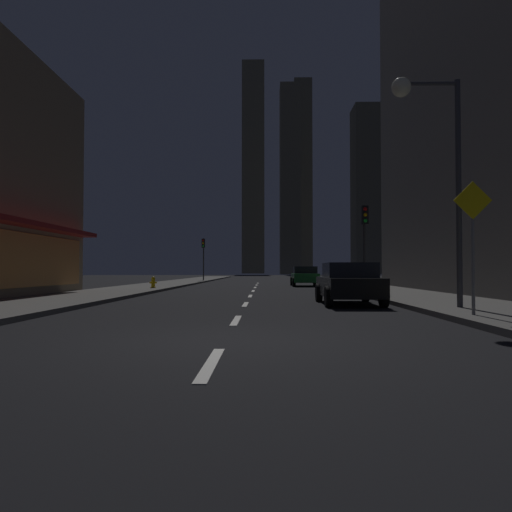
{
  "coord_description": "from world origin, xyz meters",
  "views": [
    {
      "loc": [
        0.7,
        -8.11,
        1.21
      ],
      "look_at": [
        0.0,
        26.81,
        2.22
      ],
      "focal_mm": 33.4,
      "sensor_mm": 36.0,
      "label": 1
    }
  ],
  "objects_px": {
    "car_parked_far": "(305,276)",
    "traffic_light_far_left": "(203,250)",
    "car_parked_near": "(349,283)",
    "street_lamp_right": "(429,135)",
    "traffic_light_near_right": "(365,229)",
    "fire_hydrant_far_left": "(153,283)",
    "pedestrian_crossing_sign": "(473,236)"
  },
  "relations": [
    {
      "from": "car_parked_near",
      "to": "pedestrian_crossing_sign",
      "type": "xyz_separation_m",
      "value": [
        2.0,
        -5.35,
        1.28
      ]
    },
    {
      "from": "street_lamp_right",
      "to": "pedestrian_crossing_sign",
      "type": "bearing_deg",
      "value": -84.47
    },
    {
      "from": "car_parked_far",
      "to": "car_parked_near",
      "type": "bearing_deg",
      "value": -90.0
    },
    {
      "from": "street_lamp_right",
      "to": "pedestrian_crossing_sign",
      "type": "relative_size",
      "value": 2.09
    },
    {
      "from": "car_parked_far",
      "to": "traffic_light_far_left",
      "type": "bearing_deg",
      "value": 127.09
    },
    {
      "from": "car_parked_far",
      "to": "traffic_light_far_left",
      "type": "xyz_separation_m",
      "value": [
        -9.1,
        12.04,
        2.45
      ]
    },
    {
      "from": "pedestrian_crossing_sign",
      "to": "car_parked_far",
      "type": "bearing_deg",
      "value": 94.78
    },
    {
      "from": "traffic_light_near_right",
      "to": "fire_hydrant_far_left",
      "type": "bearing_deg",
      "value": 157.42
    },
    {
      "from": "traffic_light_near_right",
      "to": "street_lamp_right",
      "type": "xyz_separation_m",
      "value": [
        -0.12,
        -9.48,
        1.87
      ]
    },
    {
      "from": "car_parked_near",
      "to": "pedestrian_crossing_sign",
      "type": "distance_m",
      "value": 5.85
    },
    {
      "from": "car_parked_far",
      "to": "pedestrian_crossing_sign",
      "type": "height_order",
      "value": "pedestrian_crossing_sign"
    },
    {
      "from": "fire_hydrant_far_left",
      "to": "car_parked_far",
      "type": "bearing_deg",
      "value": 37.96
    },
    {
      "from": "traffic_light_near_right",
      "to": "traffic_light_far_left",
      "type": "distance_m",
      "value": 26.57
    },
    {
      "from": "car_parked_near",
      "to": "traffic_light_far_left",
      "type": "relative_size",
      "value": 1.01
    },
    {
      "from": "fire_hydrant_far_left",
      "to": "street_lamp_right",
      "type": "xyz_separation_m",
      "value": [
        11.28,
        -14.22,
        4.61
      ]
    },
    {
      "from": "car_parked_far",
      "to": "traffic_light_near_right",
      "type": "xyz_separation_m",
      "value": [
        1.9,
        -12.15,
        2.45
      ]
    },
    {
      "from": "traffic_light_far_left",
      "to": "traffic_light_near_right",
      "type": "bearing_deg",
      "value": -65.55
    },
    {
      "from": "street_lamp_right",
      "to": "car_parked_far",
      "type": "bearing_deg",
      "value": 94.7
    },
    {
      "from": "car_parked_far",
      "to": "fire_hydrant_far_left",
      "type": "xyz_separation_m",
      "value": [
        -9.5,
        -7.41,
        -0.29
      ]
    },
    {
      "from": "fire_hydrant_far_left",
      "to": "pedestrian_crossing_sign",
      "type": "bearing_deg",
      "value": -55.12
    },
    {
      "from": "car_parked_far",
      "to": "traffic_light_far_left",
      "type": "height_order",
      "value": "traffic_light_far_left"
    },
    {
      "from": "fire_hydrant_far_left",
      "to": "traffic_light_far_left",
      "type": "distance_m",
      "value": 19.64
    },
    {
      "from": "traffic_light_near_right",
      "to": "car_parked_far",
      "type": "bearing_deg",
      "value": 98.89
    },
    {
      "from": "fire_hydrant_far_left",
      "to": "traffic_light_far_left",
      "type": "bearing_deg",
      "value": 88.82
    },
    {
      "from": "car_parked_near",
      "to": "pedestrian_crossing_sign",
      "type": "height_order",
      "value": "pedestrian_crossing_sign"
    },
    {
      "from": "car_parked_far",
      "to": "street_lamp_right",
      "type": "xyz_separation_m",
      "value": [
        1.78,
        -21.64,
        4.33
      ]
    },
    {
      "from": "car_parked_near",
      "to": "street_lamp_right",
      "type": "relative_size",
      "value": 0.64
    },
    {
      "from": "car_parked_near",
      "to": "street_lamp_right",
      "type": "bearing_deg",
      "value": -59.94
    },
    {
      "from": "traffic_light_near_right",
      "to": "pedestrian_crossing_sign",
      "type": "distance_m",
      "value": 11.82
    },
    {
      "from": "pedestrian_crossing_sign",
      "to": "traffic_light_far_left",
      "type": "bearing_deg",
      "value": 107.16
    },
    {
      "from": "car_parked_near",
      "to": "traffic_light_near_right",
      "type": "relative_size",
      "value": 1.01
    },
    {
      "from": "fire_hydrant_far_left",
      "to": "pedestrian_crossing_sign",
      "type": "distance_m",
      "value": 20.17
    }
  ]
}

